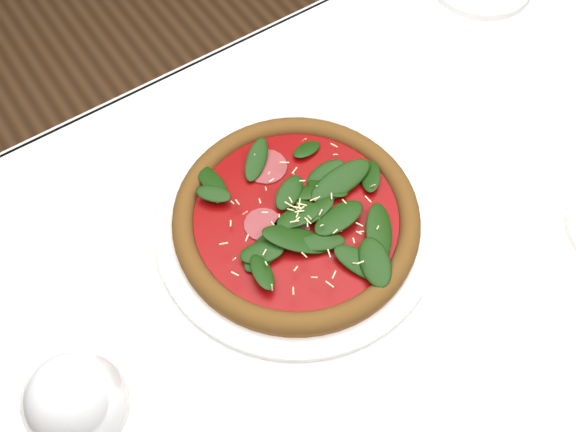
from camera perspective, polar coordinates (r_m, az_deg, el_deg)
ground at (r=1.48m, az=4.25°, el=-17.19°), size 6.00×6.00×0.00m
dining_table at (r=0.86m, az=7.02°, el=-6.91°), size 1.21×0.81×0.75m
plate at (r=0.78m, az=0.72°, el=-0.67°), size 0.34×0.34×0.01m
pizza at (r=0.76m, az=0.74°, el=0.07°), size 0.30×0.30×0.04m
wine_glass at (r=0.58m, az=-18.07°, el=-15.56°), size 0.09×0.09×0.21m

